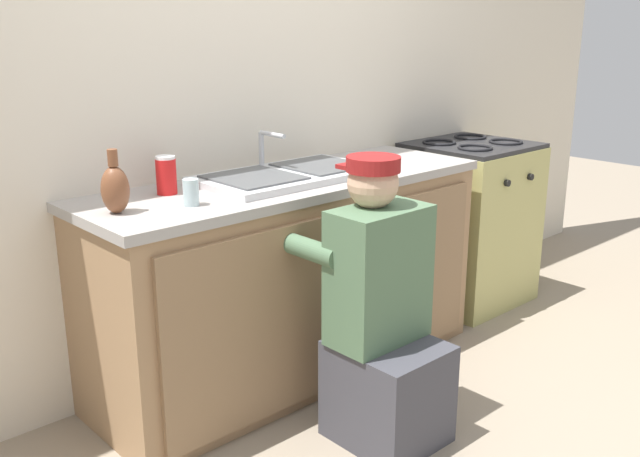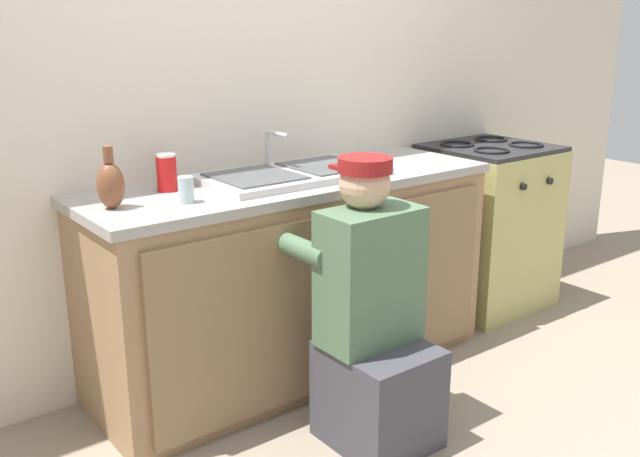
# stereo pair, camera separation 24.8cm
# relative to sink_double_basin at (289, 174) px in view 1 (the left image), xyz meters

# --- Properties ---
(ground_plane) EXTENTS (12.00, 12.00, 0.00)m
(ground_plane) POSITION_rel_sink_double_basin_xyz_m (0.00, -0.30, -0.93)
(ground_plane) COLOR gray
(back_wall) EXTENTS (6.00, 0.10, 2.50)m
(back_wall) POSITION_rel_sink_double_basin_xyz_m (0.00, 0.35, 0.32)
(back_wall) COLOR beige
(back_wall) RESTS_ON ground_plane
(counter_cabinet) EXTENTS (1.85, 0.62, 0.87)m
(counter_cabinet) POSITION_rel_sink_double_basin_xyz_m (0.00, -0.01, -0.50)
(counter_cabinet) COLOR #997551
(counter_cabinet) RESTS_ON ground_plane
(countertop) EXTENTS (1.89, 0.62, 0.04)m
(countertop) POSITION_rel_sink_double_basin_xyz_m (0.00, -0.00, -0.04)
(countertop) COLOR #9E9993
(countertop) RESTS_ON counter_cabinet
(sink_double_basin) EXTENTS (0.80, 0.44, 0.19)m
(sink_double_basin) POSITION_rel_sink_double_basin_xyz_m (0.00, 0.00, 0.00)
(sink_double_basin) COLOR silver
(sink_double_basin) RESTS_ON countertop
(stove_range) EXTENTS (0.64, 0.62, 0.93)m
(stove_range) POSITION_rel_sink_double_basin_xyz_m (1.33, -0.00, -0.47)
(stove_range) COLOR tan
(stove_range) RESTS_ON ground_plane
(plumber_person) EXTENTS (0.42, 0.61, 1.10)m
(plumber_person) POSITION_rel_sink_double_basin_xyz_m (-0.09, -0.65, -0.47)
(plumber_person) COLOR #3F3F47
(plumber_person) RESTS_ON ground_plane
(soda_cup_red) EXTENTS (0.08, 0.08, 0.15)m
(soda_cup_red) POSITION_rel_sink_double_basin_xyz_m (-0.54, 0.11, 0.06)
(soda_cup_red) COLOR red
(soda_cup_red) RESTS_ON countertop
(vase_decorative) EXTENTS (0.10, 0.10, 0.23)m
(vase_decorative) POSITION_rel_sink_double_basin_xyz_m (-0.82, -0.03, 0.07)
(vase_decorative) COLOR brown
(vase_decorative) RESTS_ON countertop
(water_glass) EXTENTS (0.06, 0.06, 0.10)m
(water_glass) POSITION_rel_sink_double_basin_xyz_m (-0.57, -0.12, 0.03)
(water_glass) COLOR #ADC6CC
(water_glass) RESTS_ON countertop
(spice_bottle_pepper) EXTENTS (0.04, 0.04, 0.10)m
(spice_bottle_pepper) POSITION_rel_sink_double_basin_xyz_m (-0.47, 0.20, 0.03)
(spice_bottle_pepper) COLOR #513823
(spice_bottle_pepper) RESTS_ON countertop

